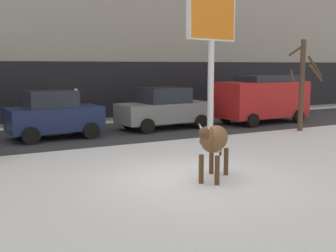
% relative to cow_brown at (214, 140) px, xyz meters
% --- Properties ---
extents(ground_plane, '(120.00, 120.00, 0.00)m').
position_rel_cow_brown_xyz_m(ground_plane, '(-0.41, 0.33, -0.99)').
color(ground_plane, white).
extents(road_strip, '(60.00, 5.60, 0.01)m').
position_rel_cow_brown_xyz_m(road_strip, '(-0.41, 8.21, -0.99)').
color(road_strip, '#333338').
rests_on(road_strip, ground).
extents(cow_brown, '(1.69, 1.57, 1.54)m').
position_rel_cow_brown_xyz_m(cow_brown, '(0.00, 0.00, 0.00)').
color(cow_brown, brown).
rests_on(cow_brown, ground).
extents(billboard, '(2.49, 0.81, 5.56)m').
position_rel_cow_brown_xyz_m(billboard, '(3.38, 5.20, 3.32)').
color(billboard, silver).
rests_on(billboard, ground).
extents(car_navy_hatchback, '(3.59, 2.08, 1.86)m').
position_rel_cow_brown_xyz_m(car_navy_hatchback, '(-2.04, 7.91, -0.07)').
color(car_navy_hatchback, '#19234C').
rests_on(car_navy_hatchback, ground).
extents(car_grey_sedan, '(4.29, 2.17, 1.84)m').
position_rel_cow_brown_xyz_m(car_grey_sedan, '(2.93, 8.21, -0.09)').
color(car_grey_sedan, slate).
rests_on(car_grey_sedan, ground).
extents(car_red_van, '(4.70, 2.33, 2.32)m').
position_rel_cow_brown_xyz_m(car_red_van, '(8.13, 7.66, 0.25)').
color(car_red_van, red).
rests_on(car_red_van, ground).
extents(pedestrian_near_billboard, '(0.36, 0.24, 1.73)m').
position_rel_cow_brown_xyz_m(pedestrian_near_billboard, '(-0.20, 11.26, -0.11)').
color(pedestrian_near_billboard, '#282833').
rests_on(pedestrian_near_billboard, ground).
extents(bare_tree_left_lot, '(1.44, 1.45, 3.90)m').
position_rel_cow_brown_xyz_m(bare_tree_left_lot, '(7.85, 4.84, 1.11)').
color(bare_tree_left_lot, '#4C3828').
rests_on(bare_tree_left_lot, ground).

